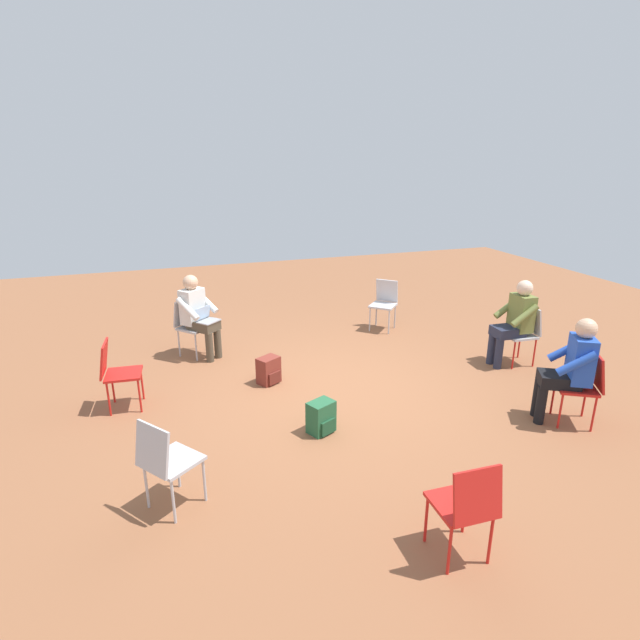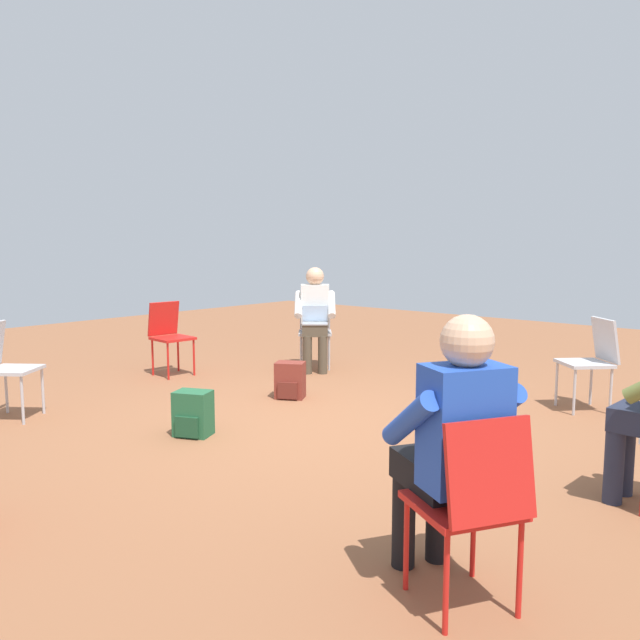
{
  "view_description": "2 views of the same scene",
  "coord_description": "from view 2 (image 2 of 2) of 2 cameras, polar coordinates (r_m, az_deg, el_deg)",
  "views": [
    {
      "loc": [
        5.41,
        -2.06,
        2.9
      ],
      "look_at": [
        -0.13,
        -0.2,
        0.94
      ],
      "focal_mm": 28.0,
      "sensor_mm": 36.0,
      "label": 1
    },
    {
      "loc": [
        3.84,
        3.42,
        1.52
      ],
      "look_at": [
        0.29,
        0.32,
        0.94
      ],
      "focal_mm": 35.0,
      "sensor_mm": 36.0,
      "label": 2
    }
  ],
  "objects": [
    {
      "name": "chair_northeast",
      "position": [
        2.7,
        13.77,
        -15.54
      ],
      "size": [
        0.56,
        0.57,
        0.85
      ],
      "rotation": [
        0.0,
        0.0,
        2.62
      ],
      "color": "red",
      "rests_on": "ground"
    },
    {
      "name": "chair_northwest",
      "position": [
        6.22,
        23.63,
        -3.1
      ],
      "size": [
        0.59,
        0.58,
        0.85
      ],
      "rotation": [
        0.0,
        0.0,
        -2.33
      ],
      "color": "#B7B7BC",
      "rests_on": "ground"
    },
    {
      "name": "backpack_near_laptop_user",
      "position": [
        5.12,
        -11.51,
        -8.6
      ],
      "size": [
        0.31,
        0.34,
        0.36
      ],
      "rotation": [
        0.0,
        0.0,
        2.01
      ],
      "color": "#235B38",
      "rests_on": "ground"
    },
    {
      "name": "person_with_laptop",
      "position": [
        7.52,
        -0.46,
        0.65
      ],
      "size": [
        0.64,
        0.63,
        1.24
      ],
      "rotation": [
        0.0,
        0.0,
        -0.85
      ],
      "color": "#4C4233",
      "rests_on": "ground"
    },
    {
      "name": "chair_southeast",
      "position": [
        6.07,
        -26.93,
        -3.51
      ],
      "size": [
        0.57,
        0.58,
        0.85
      ],
      "rotation": [
        0.0,
        0.0,
        0.65
      ],
      "color": "#B7B7BC",
      "rests_on": "ground"
    },
    {
      "name": "ground_plane",
      "position": [
        5.36,
        -0.57,
        -9.52
      ],
      "size": [
        16.45,
        16.45,
        0.0
      ],
      "primitive_type": "plane",
      "color": "brown"
    },
    {
      "name": "chair_south",
      "position": [
        7.46,
        -13.62,
        -1.13
      ],
      "size": [
        0.43,
        0.47,
        0.85
      ],
      "rotation": [
        0.0,
        0.0,
        -0.08
      ],
      "color": "red",
      "rests_on": "ground"
    },
    {
      "name": "chair_southwest",
      "position": [
        7.72,
        -0.46,
        -0.66
      ],
      "size": [
        0.59,
        0.58,
        0.85
      ],
      "rotation": [
        0.0,
        0.0,
        -0.85
      ],
      "color": "#B7B7BC",
      "rests_on": "ground"
    },
    {
      "name": "person_in_blue",
      "position": [
        2.77,
        12.0,
        -10.58
      ],
      "size": [
        0.62,
        0.63,
        1.24
      ],
      "rotation": [
        0.0,
        0.0,
        2.62
      ],
      "color": "black",
      "rests_on": "ground"
    },
    {
      "name": "backpack_by_empty_chair",
      "position": [
        6.21,
        -2.74,
        -5.71
      ],
      "size": [
        0.31,
        0.34,
        0.36
      ],
      "rotation": [
        0.0,
        0.0,
        2.1
      ],
      "color": "maroon",
      "rests_on": "ground"
    }
  ]
}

